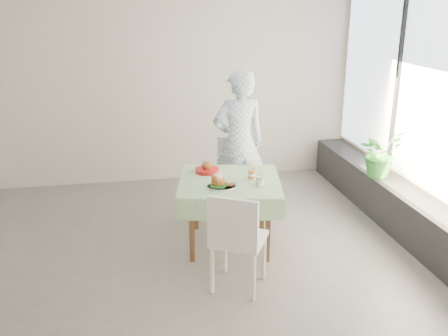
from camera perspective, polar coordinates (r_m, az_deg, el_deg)
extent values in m
plane|color=#5E5C59|center=(5.22, -7.36, -10.54)|extent=(6.00, 6.00, 0.00)
cube|color=beige|center=(7.15, -9.21, 9.30)|extent=(6.00, 0.02, 2.80)
cube|color=beige|center=(2.36, -4.55, -10.06)|extent=(6.00, 0.02, 2.80)
cube|color=beige|center=(5.69, 23.84, 5.58)|extent=(0.02, 5.00, 2.80)
cube|color=#D1E0F9|center=(5.63, 23.92, 8.05)|extent=(0.01, 4.80, 2.18)
cube|color=black|center=(5.92, 20.79, -5.32)|extent=(0.40, 4.80, 0.50)
cube|color=brown|center=(5.24, 0.64, -1.71)|extent=(1.06, 1.06, 0.04)
cube|color=white|center=(5.23, 0.64, -1.44)|extent=(1.22, 1.22, 0.01)
cube|color=white|center=(6.08, 0.51, -1.22)|extent=(0.60, 0.60, 0.04)
cube|color=white|center=(6.18, 1.18, 1.45)|extent=(0.39, 0.27, 0.44)
cube|color=white|center=(4.56, 1.72, -8.11)|extent=(0.61, 0.61, 0.04)
cube|color=white|center=(4.27, 0.98, -6.33)|extent=(0.41, 0.26, 0.45)
imported|color=#83A9D1|center=(6.04, 1.70, 2.87)|extent=(0.69, 0.50, 1.78)
cylinder|color=white|center=(5.02, -0.30, -2.13)|extent=(0.30, 0.30, 0.02)
cylinder|color=#134E13|center=(5.01, -0.68, -2.00)|extent=(0.17, 0.17, 0.02)
ellipsoid|color=#995025|center=(4.99, -0.68, -1.48)|extent=(0.14, 0.13, 0.11)
ellipsoid|color=white|center=(4.98, -0.68, -0.96)|extent=(0.10, 0.10, 0.07)
cylinder|color=#A52110|center=(5.02, 0.77, -1.87)|extent=(0.05, 0.05, 0.03)
cylinder|color=white|center=(5.25, 3.17, -0.63)|extent=(0.08, 0.08, 0.12)
cylinder|color=orange|center=(5.26, 3.17, -0.77)|extent=(0.07, 0.07, 0.08)
cylinder|color=white|center=(5.23, 3.18, -0.01)|extent=(0.09, 0.09, 0.01)
cylinder|color=yellow|center=(5.22, 3.24, 0.43)|extent=(0.01, 0.03, 0.16)
cylinder|color=white|center=(5.07, 4.16, -1.33)|extent=(0.09, 0.09, 0.12)
cylinder|color=white|center=(5.07, 4.15, -1.49)|extent=(0.08, 0.08, 0.09)
cylinder|color=white|center=(5.05, 4.18, -0.64)|extent=(0.09, 0.09, 0.01)
cylinder|color=yellow|center=(5.04, 4.25, -0.16)|extent=(0.01, 0.03, 0.17)
cylinder|color=#B31312|center=(5.46, -1.94, -0.28)|extent=(0.26, 0.26, 0.04)
cylinder|color=white|center=(5.45, -1.94, -0.17)|extent=(0.22, 0.22, 0.01)
ellipsoid|color=#995025|center=(5.44, -1.95, 0.26)|extent=(0.12, 0.11, 0.10)
imported|color=#2C842E|center=(6.27, 17.42, 1.63)|extent=(0.65, 0.61, 0.58)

